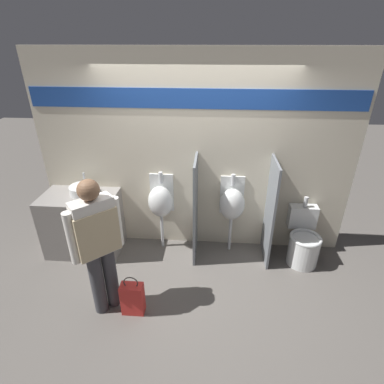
# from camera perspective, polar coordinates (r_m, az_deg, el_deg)

# --- Properties ---
(ground_plane) EXTENTS (16.00, 16.00, 0.00)m
(ground_plane) POSITION_cam_1_polar(r_m,az_deg,el_deg) (4.21, -0.18, -13.91)
(ground_plane) COLOR #5B5651
(display_wall) EXTENTS (4.21, 0.07, 2.70)m
(display_wall) POSITION_cam_1_polar(r_m,az_deg,el_deg) (4.02, 0.47, 6.78)
(display_wall) COLOR beige
(display_wall) RESTS_ON ground_plane
(sink_counter) EXTENTS (1.01, 0.61, 0.88)m
(sink_counter) POSITION_cam_1_polar(r_m,az_deg,el_deg) (4.51, -20.03, -5.65)
(sink_counter) COLOR gray
(sink_counter) RESTS_ON ground_plane
(sink_basin) EXTENTS (0.33, 0.33, 0.26)m
(sink_basin) POSITION_cam_1_polar(r_m,az_deg,el_deg) (4.31, -20.16, 0.38)
(sink_basin) COLOR silver
(sink_basin) RESTS_ON sink_counter
(cell_phone) EXTENTS (0.07, 0.14, 0.01)m
(cell_phone) POSITION_cam_1_polar(r_m,az_deg,el_deg) (4.09, -17.79, -1.59)
(cell_phone) COLOR black
(cell_phone) RESTS_ON sink_counter
(divider_near_counter) EXTENTS (0.03, 0.56, 1.44)m
(divider_near_counter) POSITION_cam_1_polar(r_m,az_deg,el_deg) (4.01, 0.64, -3.40)
(divider_near_counter) COLOR slate
(divider_near_counter) RESTS_ON ground_plane
(divider_mid) EXTENTS (0.03, 0.56, 1.44)m
(divider_mid) POSITION_cam_1_polar(r_m,az_deg,el_deg) (4.08, 14.60, -3.83)
(divider_mid) COLOR slate
(divider_mid) RESTS_ON ground_plane
(urinal_near_counter) EXTENTS (0.35, 0.29, 1.15)m
(urinal_near_counter) POSITION_cam_1_polar(r_m,az_deg,el_deg) (4.18, -5.98, -1.75)
(urinal_near_counter) COLOR silver
(urinal_near_counter) RESTS_ON ground_plane
(urinal_far) EXTENTS (0.35, 0.29, 1.15)m
(urinal_far) POSITION_cam_1_polar(r_m,az_deg,el_deg) (4.12, 7.62, -2.24)
(urinal_far) COLOR silver
(urinal_far) RESTS_ON ground_plane
(toilet) EXTENTS (0.42, 0.58, 0.88)m
(toilet) POSITION_cam_1_polar(r_m,az_deg,el_deg) (4.39, 20.42, -8.96)
(toilet) COLOR silver
(toilet) RESTS_ON ground_plane
(person_in_vest) EXTENTS (0.45, 0.44, 1.61)m
(person_in_vest) POSITION_cam_1_polar(r_m,az_deg,el_deg) (3.24, -17.63, -8.67)
(person_in_vest) COLOR #3D3D42
(person_in_vest) RESTS_ON ground_plane
(shopping_bag) EXTENTS (0.25, 0.14, 0.51)m
(shopping_bag) POSITION_cam_1_polar(r_m,az_deg,el_deg) (3.58, -11.24, -19.25)
(shopping_bag) COLOR red
(shopping_bag) RESTS_ON ground_plane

